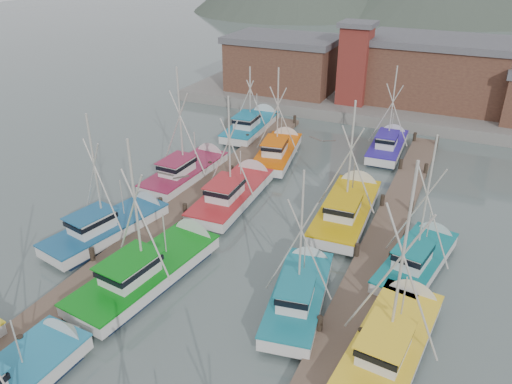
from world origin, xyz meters
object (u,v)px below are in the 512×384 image
at_px(lookout_tower, 355,63).
at_px(boat_4, 154,267).
at_px(boat_8, 235,192).
at_px(boat_12, 279,151).

relative_size(lookout_tower, boat_4, 0.81).
relative_size(boat_8, boat_12, 1.05).
height_order(boat_4, boat_12, boat_4).
height_order(boat_8, boat_12, boat_12).
bearing_deg(boat_12, lookout_tower, 71.46).
height_order(boat_4, boat_8, boat_4).
bearing_deg(boat_8, boat_4, -91.68).
bearing_deg(boat_8, lookout_tower, 82.58).
distance_m(boat_4, boat_8, 10.36).
height_order(lookout_tower, boat_8, lookout_tower).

